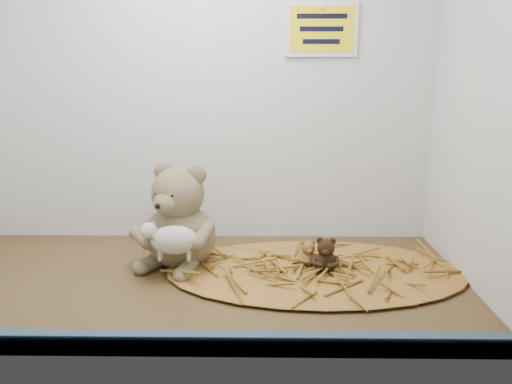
{
  "coord_description": "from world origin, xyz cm",
  "views": [
    {
      "loc": [
        15.48,
        -101.77,
        45.58
      ],
      "look_at": [
        14.0,
        2.72,
        19.5
      ],
      "focal_mm": 35.0,
      "sensor_mm": 36.0,
      "label": 1
    }
  ],
  "objects_px": {
    "mini_teddy_tan": "(308,252)",
    "mini_teddy_brown": "(326,254)",
    "toy_lamb": "(174,240)",
    "main_teddy": "(180,215)"
  },
  "relations": [
    {
      "from": "main_teddy",
      "to": "toy_lamb",
      "type": "xyz_separation_m",
      "value": [
        0.0,
        -0.09,
        -0.03
      ]
    },
    {
      "from": "main_teddy",
      "to": "toy_lamb",
      "type": "distance_m",
      "value": 0.09
    },
    {
      "from": "mini_teddy_brown",
      "to": "toy_lamb",
      "type": "bearing_deg",
      "value": -166.91
    },
    {
      "from": "toy_lamb",
      "to": "mini_teddy_tan",
      "type": "height_order",
      "value": "toy_lamb"
    },
    {
      "from": "toy_lamb",
      "to": "mini_teddy_tan",
      "type": "distance_m",
      "value": 0.31
    },
    {
      "from": "mini_teddy_tan",
      "to": "mini_teddy_brown",
      "type": "xyz_separation_m",
      "value": [
        0.04,
        -0.03,
        0.01
      ]
    },
    {
      "from": "main_teddy",
      "to": "mini_teddy_tan",
      "type": "distance_m",
      "value": 0.31
    },
    {
      "from": "mini_teddy_tan",
      "to": "mini_teddy_brown",
      "type": "distance_m",
      "value": 0.05
    },
    {
      "from": "main_teddy",
      "to": "mini_teddy_tan",
      "type": "bearing_deg",
      "value": 18.3
    },
    {
      "from": "main_teddy",
      "to": "toy_lamb",
      "type": "relative_size",
      "value": 1.8
    }
  ]
}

